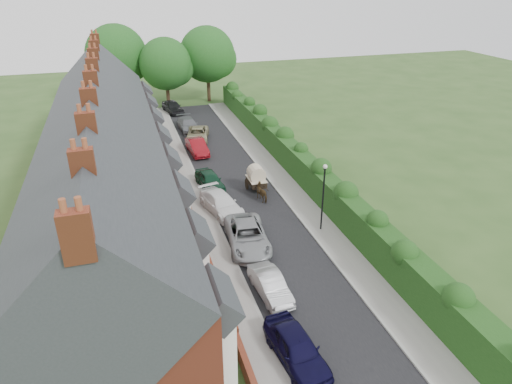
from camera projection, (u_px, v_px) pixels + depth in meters
ground at (297, 269)px, 28.75m from camera, size 140.00×140.00×0.00m
road at (243, 196)px, 38.07m from camera, size 6.00×58.00×0.02m
pavement_hedge_side at (289, 189)px, 39.12m from camera, size 2.20×58.00×0.12m
pavement_house_side at (198, 201)px, 37.04m from camera, size 1.70×58.00×0.12m
kerb_hedge_side at (278, 191)px, 38.84m from camera, size 0.18×58.00×0.13m
kerb_house_side at (207, 200)px, 37.25m from camera, size 0.18×58.00×0.13m
hedge at (309, 170)px, 38.91m from camera, size 2.10×58.00×2.85m
terrace_row at (106, 165)px, 32.52m from camera, size 9.05×40.50×11.50m
garden_wall_row at (187, 204)px, 35.74m from camera, size 0.35×40.35×1.10m
lamppost at (324, 189)px, 31.63m from camera, size 0.32×0.32×5.16m
tree_far_left at (168, 65)px, 59.99m from camera, size 7.14×6.80×9.29m
tree_far_right at (210, 56)px, 63.03m from camera, size 7.98×7.60×10.31m
tree_far_back at (120, 56)px, 60.62m from camera, size 8.40×8.00×10.82m
car_navy at (297, 348)px, 21.72m from camera, size 2.34×4.79×1.57m
car_silver_a at (270, 285)px, 26.27m from camera, size 1.73×4.13×1.33m
car_silver_b at (247, 236)px, 30.85m from camera, size 3.21×5.93×1.58m
car_white at (221, 203)px, 35.25m from camera, size 3.18×5.42×1.47m
car_green at (210, 180)px, 39.21m from camera, size 2.28×4.44×1.45m
car_red at (197, 147)px, 46.54m from camera, size 1.87×4.60×1.48m
car_beige at (198, 134)px, 50.25m from camera, size 3.39×5.33×1.37m
car_grey at (188, 125)px, 53.16m from camera, size 2.33×5.11×1.45m
car_black at (173, 107)px, 59.92m from camera, size 2.78×4.89×1.57m
horse at (263, 192)px, 37.08m from camera, size 1.18×1.82×1.41m
horse_cart at (256, 177)px, 38.36m from camera, size 1.45×3.20×2.31m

